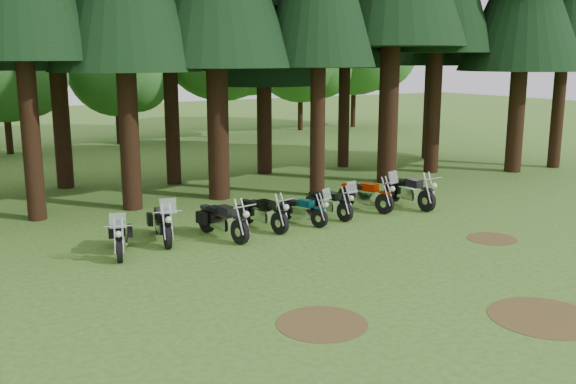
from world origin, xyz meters
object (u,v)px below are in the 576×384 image
motorcycle_1 (163,224)px  motorcycle_2 (222,221)px  motorcycle_0 (120,237)px  motorcycle_5 (329,204)px  motorcycle_4 (302,211)px  motorcycle_7 (409,192)px  motorcycle_3 (262,214)px  motorcycle_6 (365,196)px

motorcycle_1 → motorcycle_2: motorcycle_1 is taller
motorcycle_0 → motorcycle_2: 2.97m
motorcycle_5 → motorcycle_4: bearing=-176.7°
motorcycle_7 → motorcycle_3: bearing=178.8°
motorcycle_0 → motorcycle_5: motorcycle_0 is taller
motorcycle_0 → motorcycle_5: size_ratio=0.99×
motorcycle_3 → motorcycle_4: bearing=-16.8°
motorcycle_0 → motorcycle_6: (8.61, 0.70, 0.04)m
motorcycle_1 → motorcycle_6: 7.22m
motorcycle_0 → motorcycle_2: motorcycle_0 is taller
motorcycle_5 → motorcycle_0: bearing=173.9°
motorcycle_1 → motorcycle_2: 1.68m
motorcycle_7 → motorcycle_0: bearing=-179.6°
motorcycle_0 → motorcycle_1: size_ratio=0.91×
motorcycle_2 → motorcycle_1: bearing=150.2°
motorcycle_2 → motorcycle_3: 1.48m
motorcycle_5 → motorcycle_7: motorcycle_5 is taller
motorcycle_4 → motorcycle_6: size_ratio=0.83×
motorcycle_1 → motorcycle_5: motorcycle_1 is taller
motorcycle_1 → motorcycle_4: motorcycle_1 is taller
motorcycle_2 → motorcycle_5: (4.00, 0.45, -0.04)m
motorcycle_1 → motorcycle_3: (3.03, -0.28, -0.02)m
motorcycle_4 → motorcycle_7: (4.47, 0.15, 0.09)m
motorcycle_1 → motorcycle_4: size_ratio=1.20×
motorcycle_1 → motorcycle_6: bearing=11.6°
motorcycle_7 → motorcycle_1: bearing=176.9°
motorcycle_3 → motorcycle_6: motorcycle_6 is taller
motorcycle_3 → motorcycle_7: size_ratio=0.90×
motorcycle_6 → motorcycle_3: bearing=169.8°
motorcycle_2 → motorcycle_5: bearing=-3.8°
motorcycle_2 → motorcycle_3: motorcycle_2 is taller
motorcycle_4 → motorcycle_6: (2.86, 0.51, 0.08)m
motorcycle_1 → motorcycle_7: 8.84m
motorcycle_1 → motorcycle_2: size_ratio=0.99×
motorcycle_3 → motorcycle_7: bearing=-11.4°
motorcycle_2 → motorcycle_0: bearing=170.3°
motorcycle_4 → motorcycle_2: bearing=162.3°
motorcycle_4 → motorcycle_0: bearing=160.9°
motorcycle_1 → motorcycle_5: size_ratio=1.09×
motorcycle_5 → motorcycle_1: bearing=168.8°
motorcycle_0 → motorcycle_3: size_ratio=0.95×
motorcycle_3 → motorcycle_6: (4.19, 0.39, 0.03)m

